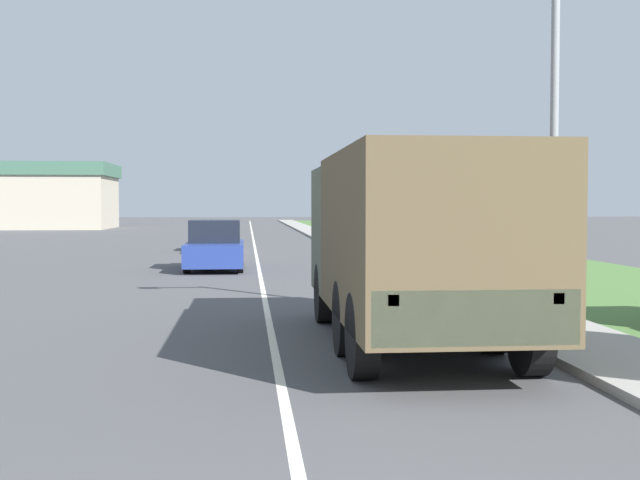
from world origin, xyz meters
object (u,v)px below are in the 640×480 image
Objects in this scene: military_truck at (411,237)px; car_nearest_ahead at (215,247)px; lamp_post at (543,70)px; car_second_ahead at (217,237)px.

military_truck reaches higher than car_nearest_ahead.
car_nearest_ahead is (-3.43, 14.28, -0.89)m from military_truck.
military_truck is at bearing -76.50° from car_nearest_ahead.
military_truck is 1.66× the size of car_nearest_ahead.
lamp_post is at bearing -65.18° from car_nearest_ahead.
car_second_ahead is at bearing 105.13° from lamp_post.
car_second_ahead is (-0.30, 10.23, -0.08)m from car_nearest_ahead.
military_truck is 14.71m from car_nearest_ahead.
car_second_ahead is 24.21m from lamp_post.
lamp_post is at bearing -74.87° from car_second_ahead.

